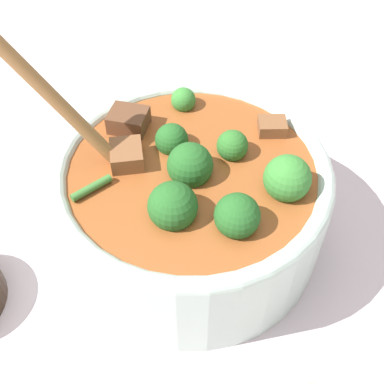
# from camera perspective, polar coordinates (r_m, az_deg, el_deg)

# --- Properties ---
(ground_plane) EXTENTS (4.00, 4.00, 0.00)m
(ground_plane) POSITION_cam_1_polar(r_m,az_deg,el_deg) (0.50, -0.00, -5.10)
(ground_plane) COLOR silver
(stew_bowl) EXTENTS (0.25, 0.31, 0.27)m
(stew_bowl) POSITION_cam_1_polar(r_m,az_deg,el_deg) (0.45, 0.00, -0.51)
(stew_bowl) COLOR #B2C6BC
(stew_bowl) RESTS_ON ground_plane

